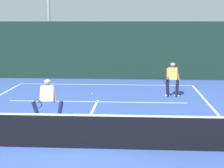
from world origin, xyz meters
TOP-DOWN VIEW (x-y plane):
  - ground_plane at (0.00, 0.00)m, footprint 80.00×80.00m
  - court_line_baseline_far at (0.00, 10.65)m, footprint 9.75×0.10m
  - court_line_service at (0.00, 6.11)m, footprint 7.95×0.10m
  - court_line_centre at (0.00, 3.20)m, footprint 0.10×6.40m
  - tennis_net at (0.00, 0.00)m, footprint 10.69×0.09m
  - player_near at (-1.34, 2.49)m, footprint 1.12×0.84m
  - player_far at (3.44, 7.48)m, footprint 0.83×0.86m
  - tennis_ball at (-0.42, 7.79)m, footprint 0.07×0.07m
  - back_fence_windscreen at (0.00, 12.76)m, footprint 19.17×0.12m

SIDE VIEW (x-z plane):
  - ground_plane at x=0.00m, z-range 0.00..0.00m
  - court_line_baseline_far at x=0.00m, z-range 0.00..0.01m
  - court_line_service at x=0.00m, z-range 0.00..0.01m
  - court_line_centre at x=0.00m, z-range 0.00..0.01m
  - tennis_ball at x=-0.42m, z-range 0.00..0.07m
  - tennis_net at x=0.00m, z-range -0.03..1.05m
  - player_near at x=-1.34m, z-range 0.07..1.65m
  - player_far at x=3.44m, z-range 0.08..1.72m
  - back_fence_windscreen at x=0.00m, z-range 0.00..3.54m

